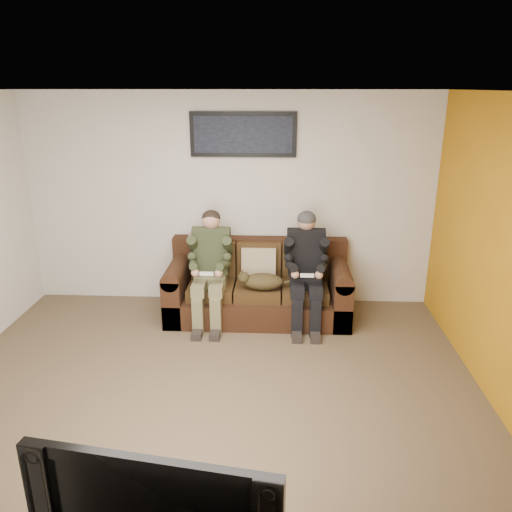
# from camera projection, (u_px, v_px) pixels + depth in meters

# --- Properties ---
(floor) EXTENTS (5.00, 5.00, 0.00)m
(floor) POSITION_uv_depth(u_px,v_px,m) (207.00, 401.00, 4.41)
(floor) COLOR brown
(floor) RESTS_ON ground
(ceiling) EXTENTS (5.00, 5.00, 0.00)m
(ceiling) POSITION_uv_depth(u_px,v_px,m) (196.00, 91.00, 3.57)
(ceiling) COLOR silver
(ceiling) RESTS_ON ground
(wall_back) EXTENTS (5.00, 0.00, 5.00)m
(wall_back) POSITION_uv_depth(u_px,v_px,m) (230.00, 201.00, 6.11)
(wall_back) COLOR beige
(wall_back) RESTS_ON ground
(wall_front) EXTENTS (5.00, 0.00, 5.00)m
(wall_front) POSITION_uv_depth(u_px,v_px,m) (111.00, 464.00, 1.86)
(wall_front) COLOR beige
(wall_front) RESTS_ON ground
(sofa) EXTENTS (2.14, 0.92, 0.87)m
(sofa) POSITION_uv_depth(u_px,v_px,m) (259.00, 288.00, 6.01)
(sofa) COLOR #331B0F
(sofa) RESTS_ON ground
(throw_pillow) EXTENTS (0.41, 0.19, 0.40)m
(throw_pillow) POSITION_uv_depth(u_px,v_px,m) (259.00, 264.00, 5.95)
(throw_pillow) COLOR tan
(throw_pillow) RESTS_ON sofa
(throw_blanket) EXTENTS (0.44, 0.21, 0.08)m
(throw_blanket) POSITION_uv_depth(u_px,v_px,m) (207.00, 237.00, 6.12)
(throw_blanket) COLOR tan
(throw_blanket) RESTS_ON sofa
(person_left) EXTENTS (0.51, 0.87, 1.28)m
(person_left) POSITION_uv_depth(u_px,v_px,m) (210.00, 262.00, 5.74)
(person_left) COLOR olive
(person_left) RESTS_ON sofa
(person_right) EXTENTS (0.51, 0.86, 1.29)m
(person_right) POSITION_uv_depth(u_px,v_px,m) (306.00, 263.00, 5.69)
(person_right) COLOR black
(person_right) RESTS_ON sofa
(cat) EXTENTS (0.66, 0.26, 0.24)m
(cat) POSITION_uv_depth(u_px,v_px,m) (261.00, 281.00, 5.69)
(cat) COLOR #4E3F1E
(cat) RESTS_ON sofa
(framed_poster) EXTENTS (1.25, 0.05, 0.52)m
(framed_poster) POSITION_uv_depth(u_px,v_px,m) (243.00, 134.00, 5.82)
(framed_poster) COLOR black
(framed_poster) RESTS_ON wall_back
(television) EXTENTS (1.18, 0.33, 0.68)m
(television) POSITION_uv_depth(u_px,v_px,m) (161.00, 501.00, 2.29)
(television) COLOR black
(television) RESTS_ON tv_stand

